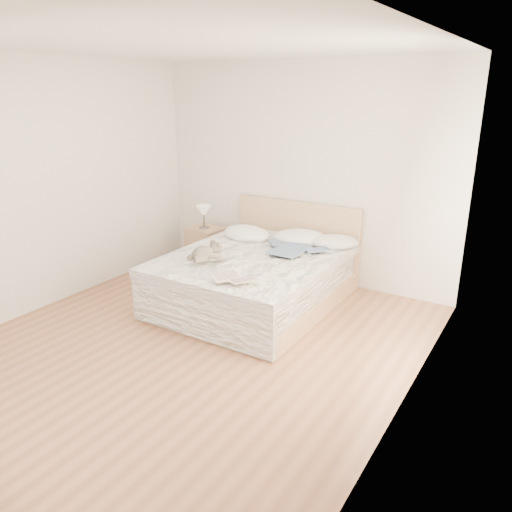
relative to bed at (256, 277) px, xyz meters
name	(u,v)px	position (x,y,z in m)	size (l,w,h in m)	color
floor	(192,345)	(0.00, -1.19, -0.31)	(4.00, 4.50, 0.00)	brown
ceiling	(178,43)	(0.00, -1.19, 2.39)	(4.00, 4.50, 0.00)	white
wall_back	(301,173)	(0.00, 1.06, 1.04)	(4.00, 0.02, 2.70)	silver
wall_left	(42,186)	(-2.00, -1.19, 1.04)	(0.02, 4.50, 2.70)	silver
wall_right	(414,244)	(2.00, -1.19, 1.04)	(0.02, 4.50, 2.70)	silver
window	(425,220)	(1.99, -0.89, 1.14)	(0.02, 1.30, 1.10)	white
bed	(256,277)	(0.00, 0.00, 0.00)	(1.72, 2.14, 1.00)	tan
nightstand	(207,247)	(-1.22, 0.68, -0.03)	(0.45, 0.40, 0.56)	#9F7F5E
table_lamp	(204,212)	(-1.23, 0.64, 0.48)	(0.20, 0.20, 0.31)	#4A443F
pillow_left	(246,234)	(-0.45, 0.49, 0.33)	(0.64, 0.45, 0.19)	white
pillow_middle	(300,238)	(0.20, 0.69, 0.33)	(0.64, 0.45, 0.19)	white
pillow_right	(335,242)	(0.63, 0.73, 0.33)	(0.56, 0.39, 0.17)	silver
blouse	(290,250)	(0.30, 0.23, 0.32)	(0.53, 0.57, 0.02)	#3A4E6D
photo_book	(247,234)	(-0.44, 0.50, 0.32)	(0.28, 0.19, 0.02)	white
childrens_book	(235,279)	(0.29, -0.85, 0.32)	(0.41, 0.28, 0.03)	#FFF4CB
teddy_bear	(203,259)	(-0.29, -0.60, 0.34)	(0.24, 0.34, 0.18)	#5E544A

